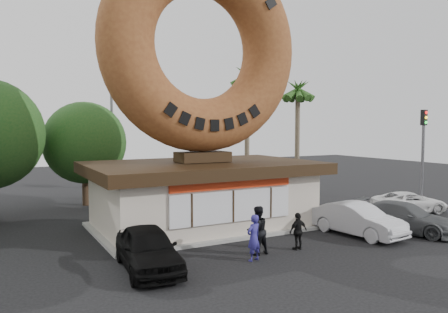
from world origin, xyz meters
The scene contains 15 objects.
ground centered at (0.00, 0.00, 0.00)m, with size 90.00×90.00×0.00m, color black.
donut_shop centered at (0.00, 5.98, 1.77)m, with size 11.20×7.20×3.80m.
giant_donut centered at (0.00, 6.00, 8.96)m, with size 10.32×10.32×2.63m, color brown.
tree_mid centered at (-4.00, 15.00, 4.02)m, with size 5.20×5.20×6.63m.
palm_near centered at (7.50, 14.00, 8.41)m, with size 2.60×2.60×9.75m.
palm_far centered at (11.00, 12.50, 7.48)m, with size 2.60×2.60×8.75m.
street_lamp centered at (-1.86, 16.00, 4.48)m, with size 2.11×0.20×8.00m.
traffic_signal centered at (14.00, 3.99, 3.87)m, with size 0.30×0.38×6.07m.
person_left centered at (-0.73, 0.07, 0.88)m, with size 0.64×0.42×1.76m, color navy.
person_center centered at (-0.17, 0.67, 0.97)m, with size 0.94×0.73×1.93m, color black.
person_right centered at (1.67, 0.45, 0.77)m, with size 0.90×0.38×1.54m, color black.
car_black centered at (-4.58, 0.95, 0.77)m, with size 1.81×4.51×1.54m, color black.
car_silver centered at (5.57, 1.00, 0.75)m, with size 1.58×4.54×1.50m, color #AFB0B5.
car_grey centered at (8.05, 0.41, 0.70)m, with size 1.97×4.86×1.41m, color #525557.
car_white centered at (12.38, 3.56, 0.60)m, with size 1.99×4.31×1.20m, color silver.
Camera 1 is at (-9.43, -13.63, 5.08)m, focal length 35.00 mm.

